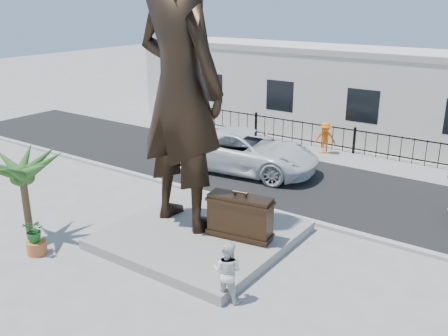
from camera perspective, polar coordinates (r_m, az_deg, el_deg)
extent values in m
plane|color=#9E9991|center=(14.36, -4.68, -10.86)|extent=(100.00, 100.00, 0.00)
cube|color=black|center=(20.55, 9.67, -1.61)|extent=(40.00, 7.00, 0.01)
cube|color=#A5A399|center=(17.64, 4.69, -4.73)|extent=(40.00, 0.25, 0.12)
cube|color=#9E9991|center=(24.04, 13.85, 1.17)|extent=(40.00, 2.50, 0.02)
cube|color=gray|center=(15.60, -2.58, -7.64)|extent=(5.20, 5.20, 0.30)
cube|color=black|center=(24.60, 14.65, 2.94)|extent=(22.00, 0.10, 1.20)
cube|color=silver|center=(28.14, 18.04, 7.95)|extent=(28.00, 7.00, 4.40)
imported|color=black|center=(14.90, -5.03, 9.00)|extent=(3.30, 2.34, 8.54)
cube|color=#312214|center=(14.82, 1.85, -5.61)|extent=(1.97, 0.90, 1.34)
imported|color=white|center=(12.41, 0.41, -11.75)|extent=(0.86, 0.73, 1.58)
imported|color=white|center=(21.38, 2.43, 1.97)|extent=(6.65, 3.75, 1.75)
imported|color=orange|center=(24.23, 11.50, 3.36)|extent=(1.11, 0.88, 1.50)
cylinder|color=#C16633|center=(15.72, -20.60, -8.51)|extent=(0.56, 0.56, 0.40)
imported|color=#1E5E22|center=(15.48, -20.83, -6.68)|extent=(0.73, 0.66, 0.71)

